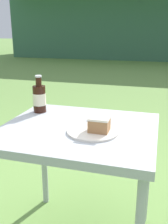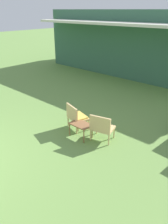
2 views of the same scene
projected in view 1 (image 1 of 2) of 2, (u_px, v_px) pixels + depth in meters
cabin_building at (143, 18)px, 11.58m from camera, size 10.79×5.28×3.30m
patio_table at (79, 142)px, 1.35m from camera, size 0.78×0.69×0.73m
cake_on_plate at (96, 128)px, 1.25m from camera, size 0.25×0.25×0.08m
cola_bottle_near at (39, 98)px, 1.55m from camera, size 0.08×0.08×0.22m
fork at (86, 130)px, 1.29m from camera, size 0.17×0.08×0.01m
loose_bottle_cap at (89, 121)px, 1.41m from camera, size 0.03×0.03×0.01m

